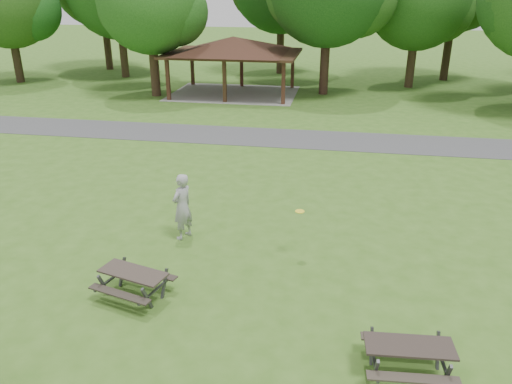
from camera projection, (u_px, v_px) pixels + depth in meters
name	position (u px, v px, depth m)	size (l,w,h in m)	color
ground	(185.00, 306.00, 11.63)	(160.00, 160.00, 0.00)	#37611B
asphalt_path	(271.00, 137.00, 24.35)	(120.00, 3.20, 0.02)	#3F3F41
pavilion	(233.00, 47.00, 32.89)	(8.60, 7.01, 3.76)	#391F15
tree_row_b	(8.00, 3.00, 35.95)	(7.14, 6.80, 9.28)	black
tree_row_d	(151.00, 4.00, 31.29)	(6.93, 6.60, 9.27)	#302015
tree_row_f	(420.00, 1.00, 34.03)	(7.35, 7.00, 9.55)	#312216
picnic_table_middle	(133.00, 278.00, 11.78)	(1.92, 1.69, 0.71)	#2F2722
picnic_table_far	(409.00, 352.00, 9.38)	(1.75, 1.44, 0.72)	black
frisbee_in_flight	(300.00, 211.00, 13.20)	(0.27, 0.27, 0.02)	yellow
frisbee_thrower	(182.00, 207.00, 14.38)	(0.73, 0.48, 2.00)	#9A9A9D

